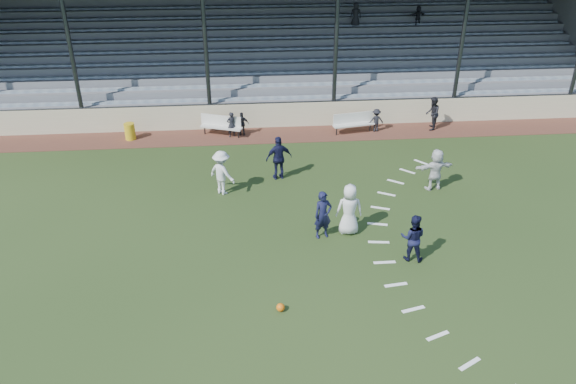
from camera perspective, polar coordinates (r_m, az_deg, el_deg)
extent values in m
plane|color=#233616|center=(17.63, 0.68, -7.63)|extent=(90.00, 90.00, 0.00)
cube|color=#512B20|center=(26.78, -1.43, 5.81)|extent=(34.00, 2.00, 0.02)
cube|color=beige|center=(27.53, -1.58, 7.79)|extent=(34.00, 0.18, 1.20)
cube|color=silver|center=(26.67, -6.80, 6.54)|extent=(2.01, 1.08, 0.06)
cube|color=silver|center=(26.78, -6.83, 7.21)|extent=(1.89, 0.76, 0.54)
cylinder|color=#2A2D32|center=(27.07, -8.46, 6.24)|extent=(0.06, 0.06, 0.40)
cylinder|color=#2A2D32|center=(26.46, -5.06, 5.91)|extent=(0.06, 0.06, 0.40)
cube|color=silver|center=(26.97, 6.69, 6.81)|extent=(2.04, 0.75, 0.06)
cube|color=silver|center=(27.08, 6.64, 7.47)|extent=(1.98, 0.42, 0.54)
cylinder|color=#2A2D32|center=(26.77, 4.96, 6.19)|extent=(0.06, 0.06, 0.40)
cylinder|color=#2A2D32|center=(27.37, 8.33, 6.51)|extent=(0.06, 0.06, 0.40)
cylinder|color=gold|center=(27.16, -15.77, 5.95)|extent=(0.48, 0.48, 0.77)
sphere|color=orange|center=(15.96, -0.76, -11.64)|extent=(0.24, 0.24, 0.24)
imported|color=silver|center=(18.91, 6.24, -1.76)|extent=(0.91, 0.61, 1.82)
imported|color=black|center=(18.63, 3.57, -2.35)|extent=(0.70, 0.56, 1.69)
imported|color=black|center=(17.96, 12.56, -4.56)|extent=(0.92, 0.80, 1.59)
imported|color=silver|center=(21.39, -6.74, 1.96)|extent=(1.29, 1.23, 1.76)
imported|color=black|center=(22.35, -0.93, 3.47)|extent=(1.14, 0.67, 1.81)
imported|color=silver|center=(22.32, 14.76, 2.23)|extent=(1.61, 0.74, 1.67)
imported|color=black|center=(27.99, 14.46, 7.73)|extent=(0.83, 0.94, 1.61)
imported|color=black|center=(26.48, -5.78, 6.84)|extent=(0.52, 0.44, 1.21)
imported|color=black|center=(26.64, -4.69, 6.92)|extent=(0.67, 0.32, 1.12)
imported|color=black|center=(27.30, 8.94, 7.22)|extent=(0.75, 0.46, 1.12)
cube|color=slate|center=(28.05, -1.65, 8.20)|extent=(34.00, 0.80, 1.20)
cube|color=gray|center=(27.92, -1.68, 9.52)|extent=(33.00, 0.28, 0.10)
cube|color=slate|center=(28.73, -1.75, 9.13)|extent=(34.00, 0.80, 1.60)
cube|color=gray|center=(28.55, -1.79, 10.80)|extent=(33.00, 0.28, 0.10)
cube|color=slate|center=(29.42, -1.85, 10.02)|extent=(34.00, 0.80, 2.00)
cube|color=gray|center=(29.19, -1.89, 12.03)|extent=(33.00, 0.28, 0.10)
cube|color=slate|center=(30.11, -1.94, 10.87)|extent=(34.00, 0.80, 2.40)
cube|color=gray|center=(29.85, -1.99, 13.21)|extent=(33.00, 0.28, 0.10)
cube|color=slate|center=(30.81, -2.03, 11.68)|extent=(34.00, 0.80, 2.80)
cube|color=gray|center=(30.51, -2.08, 14.33)|extent=(33.00, 0.28, 0.10)
cube|color=slate|center=(31.52, -2.11, 12.45)|extent=(34.00, 0.80, 3.20)
cube|color=gray|center=(31.19, -2.18, 15.41)|extent=(33.00, 0.28, 0.10)
cube|color=slate|center=(32.23, -2.19, 13.19)|extent=(34.00, 0.80, 3.60)
cube|color=gray|center=(31.88, -2.27, 16.44)|extent=(33.00, 0.28, 0.10)
cube|color=slate|center=(32.95, -2.27, 13.90)|extent=(34.00, 0.80, 4.00)
cube|color=gray|center=(32.58, -2.35, 17.43)|extent=(33.00, 0.28, 0.10)
cube|color=slate|center=(33.68, -2.35, 14.58)|extent=(34.00, 0.80, 4.40)
cube|color=gray|center=(33.29, -2.43, 18.37)|extent=(33.00, 0.28, 0.10)
cube|color=slate|center=(34.03, -2.43, 16.45)|extent=(34.00, 0.40, 6.40)
cube|color=slate|center=(35.53, 27.10, 13.98)|extent=(0.30, 7.80, 6.40)
cylinder|color=#2A2D32|center=(27.82, -20.95, 11.91)|extent=(0.20, 0.20, 6.50)
cylinder|color=#2A2D32|center=(26.81, -8.26, 12.90)|extent=(0.20, 0.20, 6.50)
cylinder|color=#2A2D32|center=(27.11, 4.84, 13.27)|extent=(0.20, 0.20, 6.50)
cylinder|color=#2A2D32|center=(28.70, 17.06, 13.02)|extent=(0.20, 0.20, 6.50)
cylinder|color=#2A2D32|center=(27.31, -1.60, 9.07)|extent=(34.00, 0.05, 0.05)
imported|color=black|center=(32.30, 6.90, 17.48)|extent=(0.62, 0.41, 1.26)
imported|color=black|center=(33.18, 13.07, 17.07)|extent=(1.00, 0.56, 1.03)
cube|color=white|center=(24.74, 13.39, 2.96)|extent=(0.54, 0.61, 0.01)
cube|color=white|center=(23.83, 12.03, 2.09)|extent=(0.59, 0.56, 0.01)
cube|color=white|center=(22.88, 10.88, 1.04)|extent=(0.64, 0.51, 0.01)
cube|color=white|center=(21.91, 9.97, -0.19)|extent=(0.67, 0.44, 0.01)
cube|color=white|center=(20.93, 9.35, -1.61)|extent=(0.70, 0.37, 0.01)
cube|color=white|center=(19.95, 9.08, -3.23)|extent=(0.71, 0.29, 0.01)
cube|color=white|center=(18.99, 9.20, -5.05)|extent=(0.71, 0.21, 0.01)
cube|color=white|center=(18.08, 9.78, -7.06)|extent=(0.70, 0.12, 0.01)
cube|color=white|center=(17.22, 10.90, -9.24)|extent=(0.71, 0.21, 0.01)
cube|color=white|center=(16.45, 12.61, -11.55)|extent=(0.71, 0.29, 0.01)
cube|color=white|center=(15.79, 14.97, -13.93)|extent=(0.70, 0.37, 0.01)
cube|color=white|center=(15.27, 17.98, -16.27)|extent=(0.67, 0.44, 0.01)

